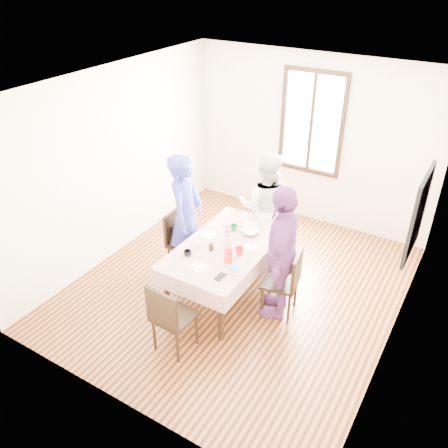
{
  "coord_description": "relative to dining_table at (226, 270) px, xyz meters",
  "views": [
    {
      "loc": [
        2.42,
        -4.38,
        3.97
      ],
      "look_at": [
        -0.07,
        -0.28,
        1.1
      ],
      "focal_mm": 37.21,
      "sensor_mm": 36.0,
      "label": 1
    }
  ],
  "objects": [
    {
      "name": "mug_flag",
      "position": [
        0.24,
        -0.09,
        0.44
      ],
      "size": [
        0.14,
        0.14,
        0.1
      ],
      "primitive_type": "imported",
      "rotation": [
        0.0,
        0.0,
        0.4
      ],
      "color": "red",
      "rests_on": "tablecloth"
    },
    {
      "name": "juice_carton",
      "position": [
        0.21,
        -0.3,
        0.5
      ],
      "size": [
        0.07,
        0.07,
        0.22
      ],
      "primitive_type": "cube",
      "color": "red",
      "rests_on": "tablecloth"
    },
    {
      "name": "dining_table",
      "position": [
        0.0,
        0.0,
        0.0
      ],
      "size": [
        0.89,
        1.62,
        0.75
      ],
      "primitive_type": "cube",
      "color": "black",
      "rests_on": "ground"
    },
    {
      "name": "chair_near",
      "position": [
        0.0,
        -1.11,
        0.08
      ],
      "size": [
        0.44,
        0.44,
        0.91
      ],
      "primitive_type": "cube",
      "rotation": [
        0.0,
        0.0,
        -0.06
      ],
      "color": "black",
      "rests_on": "ground"
    },
    {
      "name": "person_left",
      "position": [
        -0.72,
        0.15,
        0.51
      ],
      "size": [
        0.57,
        0.73,
        1.78
      ],
      "primitive_type": "imported",
      "rotation": [
        0.0,
        0.0,
        1.82
      ],
      "color": "#303193",
      "rests_on": "ground"
    },
    {
      "name": "tablecloth",
      "position": [
        0.0,
        0.0,
        0.38
      ],
      "size": [
        1.01,
        1.74,
        0.01
      ],
      "primitive_type": "cube",
      "color": "#53120B",
      "rests_on": "dining_table"
    },
    {
      "name": "ground",
      "position": [
        0.07,
        0.23,
        -0.38
      ],
      "size": [
        4.5,
        4.5,
        0.0
      ],
      "primitive_type": "plane",
      "color": "black",
      "rests_on": "ground"
    },
    {
      "name": "plate_left",
      "position": [
        -0.3,
        0.08,
        0.39
      ],
      "size": [
        0.2,
        0.2,
        0.01
      ],
      "primitive_type": "cylinder",
      "color": "white",
      "rests_on": "tablecloth"
    },
    {
      "name": "person_far",
      "position": [
        0.0,
        1.09,
        0.44
      ],
      "size": [
        0.96,
        0.85,
        1.63
      ],
      "primitive_type": "imported",
      "rotation": [
        0.0,
        0.0,
        3.5
      ],
      "color": "silver",
      "rests_on": "ground"
    },
    {
      "name": "back_wall",
      "position": [
        0.07,
        2.48,
        0.98
      ],
      "size": [
        4.0,
        0.0,
        4.0
      ],
      "primitive_type": "plane",
      "rotation": [
        1.57,
        0.0,
        0.0
      ],
      "color": "beige",
      "rests_on": "ground"
    },
    {
      "name": "jam_jar",
      "position": [
        -0.1,
        -0.18,
        0.43
      ],
      "size": [
        0.06,
        0.06,
        0.09
      ],
      "primitive_type": "cylinder",
      "color": "black",
      "rests_on": "tablecloth"
    },
    {
      "name": "plate_near",
      "position": [
        -0.03,
        -0.56,
        0.39
      ],
      "size": [
        0.2,
        0.2,
        0.01
      ],
      "primitive_type": "cylinder",
      "color": "white",
      "rests_on": "tablecloth"
    },
    {
      "name": "chair_right",
      "position": [
        0.74,
        0.05,
        0.08
      ],
      "size": [
        0.49,
        0.49,
        0.91
      ],
      "primitive_type": "cube",
      "rotation": [
        0.0,
        0.0,
        1.74
      ],
      "color": "black",
      "rests_on": "ground"
    },
    {
      "name": "drinking_glass",
      "position": [
        -0.26,
        -0.23,
        0.44
      ],
      "size": [
        0.07,
        0.07,
        0.1
      ],
      "primitive_type": "cylinder",
      "color": "silver",
      "rests_on": "tablecloth"
    },
    {
      "name": "serving_bowl",
      "position": [
        0.12,
        0.41,
        0.42
      ],
      "size": [
        0.29,
        0.29,
        0.06
      ],
      "primitive_type": "imported",
      "rotation": [
        0.0,
        0.0,
        -0.29
      ],
      "color": "white",
      "rests_on": "tablecloth"
    },
    {
      "name": "art_poster",
      "position": [
        2.05,
        0.53,
        1.18
      ],
      "size": [
        0.04,
        0.76,
        0.96
      ],
      "primitive_type": "cube",
      "color": "red",
      "rests_on": "right_wall"
    },
    {
      "name": "flower_vase",
      "position": [
        -0.03,
        0.07,
        0.45
      ],
      "size": [
        0.06,
        0.06,
        0.13
      ],
      "primitive_type": "cylinder",
      "color": "silver",
      "rests_on": "tablecloth"
    },
    {
      "name": "plate_far",
      "position": [
        0.02,
        0.6,
        0.39
      ],
      "size": [
        0.2,
        0.2,
        0.01
      ],
      "primitive_type": "cylinder",
      "color": "white",
      "rests_on": "tablecloth"
    },
    {
      "name": "mug_black",
      "position": [
        -0.28,
        -0.44,
        0.42
      ],
      "size": [
        0.11,
        0.11,
        0.08
      ],
      "primitive_type": "imported",
      "rotation": [
        0.0,
        0.0,
        -0.15
      ],
      "color": "black",
      "rests_on": "tablecloth"
    },
    {
      "name": "mug_green",
      "position": [
        -0.1,
        0.37,
        0.42
      ],
      "size": [
        0.14,
        0.14,
        0.08
      ],
      "primitive_type": "imported",
      "rotation": [
        0.0,
        0.0,
        -0.74
      ],
      "color": "#0C7226",
      "rests_on": "tablecloth"
    },
    {
      "name": "chair_far",
      "position": [
        0.0,
        1.11,
        0.08
      ],
      "size": [
        0.43,
        0.43,
        0.91
      ],
      "primitive_type": "cube",
      "rotation": [
        0.0,
        0.0,
        3.16
      ],
      "color": "black",
      "rests_on": "ground"
    },
    {
      "name": "person_right",
      "position": [
        0.72,
        0.05,
        0.5
      ],
      "size": [
        0.69,
        1.11,
        1.76
      ],
      "primitive_type": "imported",
      "rotation": [
        0.0,
        0.0,
        -1.29
      ],
      "color": "#6E3577",
      "rests_on": "ground"
    },
    {
      "name": "right_wall",
      "position": [
        2.07,
        0.23,
        0.98
      ],
      "size": [
        0.0,
        4.5,
        4.5
      ],
      "primitive_type": "plane",
      "rotation": [
        1.57,
        0.0,
        -1.57
      ],
      "color": "beige",
      "rests_on": "ground"
    },
    {
      "name": "window_pane",
      "position": [
        0.07,
        2.47,
        1.27
      ],
      "size": [
        0.9,
        0.02,
        1.5
      ],
      "primitive_type": "cube",
      "color": "white",
      "rests_on": "back_wall"
    },
    {
      "name": "flower_bunch",
      "position": [
        -0.03,
        0.07,
        0.57
      ],
      "size": [
        0.09,
        0.09,
        0.1
      ],
      "primitive_type": null,
      "color": "yellow",
      "rests_on": "flower_vase"
    },
    {
      "name": "butter_lid",
      "position": [
        0.37,
        -0.43,
        0.46
      ],
      "size": [
        0.12,
        0.12,
        0.01
      ],
      "primitive_type": "cylinder",
      "color": "blue",
      "rests_on": "butter_tub"
    },
    {
      "name": "smartphone",
      "position": [
        0.27,
        -0.59,
        0.39
      ],
      "size": [
        0.08,
        0.16,
        0.01
      ],
      "primitive_type": "cube",
      "color": "black",
      "rests_on": "tablecloth"
    },
    {
      "name": "plate_right",
      "position": [
        0.29,
        0.12,
        0.39
      ],
      "size": [
        0.2,
        0.2,
        0.01
      ],
      "primitive_type": "cylinder",
      "color": "white",
      "rests_on": "tablecloth"
    },
    {
      "name": "window_frame",
      "position": [
        0.07,
        2.46,
        1.27
      ],
      "size": [
        1.02,
        0.06,
        1.62
      ],
      "primitive_type": "cube",
      "color": "black",
      "rests_on": "back_wall"
    },
    {
      "name": "chair_left",
      "position": [
        -0.74,
        0.15,
        0.08
      ],
      "size": [
        0.43,
        0.43,
        0.91
      ],
      "primitive_type": "cube",
      "rotation": [
        0.0,
        0.0,
        -1.54
      ],
      "color": "black",
      "rests_on": "ground"
    },
    {
      "name": "butter_tub",
      "position": [
        0.37,
        -0.43,
        0.42
      ],
      "size": [
        0.12,
        0.12,
        0.06
      ],
      "primitive_type": "cylinder",
      "color": "white",
      "rests_on": "tablecloth"
    }
  ]
}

